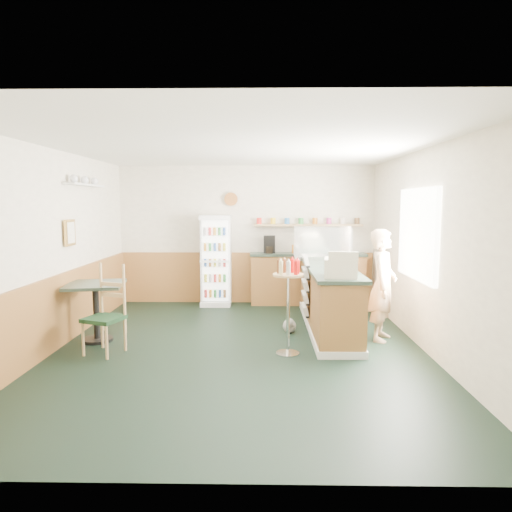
{
  "coord_description": "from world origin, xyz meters",
  "views": [
    {
      "loc": [
        0.35,
        -6.0,
        1.97
      ],
      "look_at": [
        0.23,
        0.6,
        1.21
      ],
      "focal_mm": 32.0,
      "sensor_mm": 36.0,
      "label": 1
    }
  ],
  "objects_px": {
    "cafe_table": "(96,301)",
    "cash_register": "(341,268)",
    "condiment_stand": "(288,293)",
    "shopkeeper": "(383,285)",
    "cafe_chair": "(106,306)",
    "drinks_fridge": "(216,260)",
    "display_case": "(322,243)"
  },
  "relations": [
    {
      "from": "cafe_table",
      "to": "cash_register",
      "type": "bearing_deg",
      "value": -6.79
    },
    {
      "from": "condiment_stand",
      "to": "cafe_table",
      "type": "relative_size",
      "value": 1.43
    },
    {
      "from": "shopkeeper",
      "to": "cafe_chair",
      "type": "distance_m",
      "value": 3.85
    },
    {
      "from": "drinks_fridge",
      "to": "cash_register",
      "type": "distance_m",
      "value": 3.42
    },
    {
      "from": "drinks_fridge",
      "to": "display_case",
      "type": "xyz_separation_m",
      "value": [
        1.93,
        -0.89,
        0.41
      ]
    },
    {
      "from": "cafe_chair",
      "to": "cash_register",
      "type": "bearing_deg",
      "value": 20.67
    },
    {
      "from": "drinks_fridge",
      "to": "cash_register",
      "type": "bearing_deg",
      "value": -55.5
    },
    {
      "from": "cafe_chair",
      "to": "drinks_fridge",
      "type": "bearing_deg",
      "value": 87.63
    },
    {
      "from": "cash_register",
      "to": "shopkeeper",
      "type": "height_order",
      "value": "shopkeeper"
    },
    {
      "from": "cafe_table",
      "to": "cafe_chair",
      "type": "relative_size",
      "value": 0.74
    },
    {
      "from": "display_case",
      "to": "shopkeeper",
      "type": "xyz_separation_m",
      "value": [
        0.7,
        -1.39,
        -0.48
      ]
    },
    {
      "from": "shopkeeper",
      "to": "cafe_table",
      "type": "xyz_separation_m",
      "value": [
        -4.1,
        -0.14,
        -0.21
      ]
    },
    {
      "from": "cafe_table",
      "to": "cafe_chair",
      "type": "distance_m",
      "value": 0.54
    },
    {
      "from": "display_case",
      "to": "cafe_table",
      "type": "distance_m",
      "value": 3.79
    },
    {
      "from": "display_case",
      "to": "condiment_stand",
      "type": "xyz_separation_m",
      "value": [
        -0.69,
        -2.06,
        -0.47
      ]
    },
    {
      "from": "display_case",
      "to": "cash_register",
      "type": "xyz_separation_m",
      "value": [
        0.0,
        -1.93,
        -0.15
      ]
    },
    {
      "from": "shopkeeper",
      "to": "cafe_chair",
      "type": "xyz_separation_m",
      "value": [
        -3.8,
        -0.58,
        -0.19
      ]
    },
    {
      "from": "drinks_fridge",
      "to": "cafe_table",
      "type": "bearing_deg",
      "value": -121.35
    },
    {
      "from": "shopkeeper",
      "to": "condiment_stand",
      "type": "relative_size",
      "value": 1.29
    },
    {
      "from": "drinks_fridge",
      "to": "cafe_chair",
      "type": "bearing_deg",
      "value": -112.28
    },
    {
      "from": "shopkeeper",
      "to": "condiment_stand",
      "type": "distance_m",
      "value": 1.54
    },
    {
      "from": "condiment_stand",
      "to": "cafe_chair",
      "type": "xyz_separation_m",
      "value": [
        -2.41,
        0.09,
        -0.21
      ]
    },
    {
      "from": "cash_register",
      "to": "cafe_table",
      "type": "bearing_deg",
      "value": -178.46
    },
    {
      "from": "display_case",
      "to": "cafe_table",
      "type": "xyz_separation_m",
      "value": [
        -3.4,
        -1.52,
        -0.69
      ]
    },
    {
      "from": "cash_register",
      "to": "cafe_chair",
      "type": "relative_size",
      "value": 0.38
    },
    {
      "from": "display_case",
      "to": "condiment_stand",
      "type": "distance_m",
      "value": 2.22
    },
    {
      "from": "display_case",
      "to": "cafe_table",
      "type": "relative_size",
      "value": 1.12
    },
    {
      "from": "cafe_table",
      "to": "shopkeeper",
      "type": "bearing_deg",
      "value": 1.89
    },
    {
      "from": "shopkeeper",
      "to": "display_case",
      "type": "bearing_deg",
      "value": 49.02
    },
    {
      "from": "drinks_fridge",
      "to": "shopkeeper",
      "type": "height_order",
      "value": "drinks_fridge"
    },
    {
      "from": "display_case",
      "to": "shopkeeper",
      "type": "height_order",
      "value": "shopkeeper"
    },
    {
      "from": "cafe_chair",
      "to": "cafe_table",
      "type": "bearing_deg",
      "value": 143.68
    }
  ]
}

